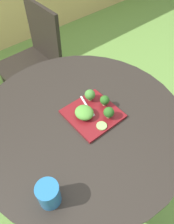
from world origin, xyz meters
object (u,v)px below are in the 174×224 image
Objects in this scene: patio_chair at (35,54)px; salad_plate at (93,114)px; drinking_glass at (49,195)px; fork at (88,108)px.

patio_chair is 0.95m from salad_plate.
fork is (0.41, 0.26, -0.03)m from drinking_glass.
drinking_glass reaches higher than fork.
fork reaches higher than salad_plate.
patio_chair reaches higher than fork.
drinking_glass is at bearing -116.97° from patio_chair.
drinking_glass is (-0.58, -1.13, 0.25)m from patio_chair.
salad_plate is at bearing 28.28° from drinking_glass.
fork is at bearing 87.27° from salad_plate.
fork is (0.00, 0.04, 0.01)m from salad_plate.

